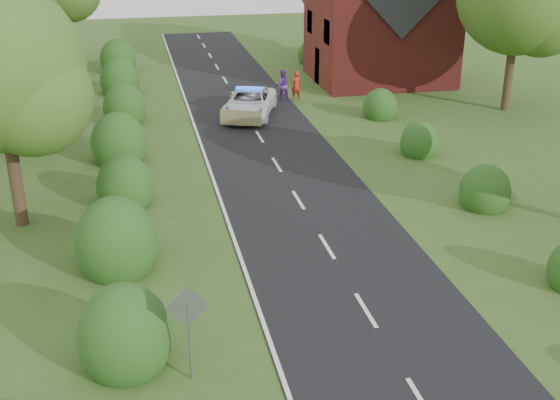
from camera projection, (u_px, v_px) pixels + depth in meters
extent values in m
cube|color=black|center=(282.00, 173.00, 29.33)|extent=(6.00, 70.00, 0.02)
cube|color=white|center=(366.00, 310.00, 19.43)|extent=(0.12, 1.80, 0.01)
cube|color=white|center=(327.00, 246.00, 23.03)|extent=(0.12, 1.80, 0.01)
cube|color=white|center=(298.00, 200.00, 26.63)|extent=(0.12, 1.80, 0.01)
cube|color=white|center=(277.00, 164.00, 30.23)|extent=(0.12, 1.80, 0.01)
cube|color=white|center=(260.00, 137.00, 33.83)|extent=(0.12, 1.80, 0.01)
cube|color=white|center=(246.00, 114.00, 37.43)|extent=(0.12, 1.80, 0.01)
cube|color=white|center=(235.00, 96.00, 41.03)|extent=(0.12, 1.80, 0.01)
cube|color=white|center=(225.00, 80.00, 44.62)|extent=(0.12, 1.80, 0.01)
cube|color=white|center=(217.00, 67.00, 48.22)|extent=(0.12, 1.80, 0.01)
cube|color=white|center=(210.00, 55.00, 51.82)|extent=(0.12, 1.80, 0.01)
cube|color=white|center=(204.00, 45.00, 55.42)|extent=(0.12, 1.80, 0.01)
cube|color=white|center=(199.00, 37.00, 59.02)|extent=(0.12, 1.80, 0.01)
cube|color=white|center=(213.00, 178.00, 28.77)|extent=(0.12, 70.00, 0.01)
ellipsoid|color=#27481C|center=(125.00, 336.00, 16.99)|extent=(2.30, 2.41, 2.70)
ellipsoid|color=#27481C|center=(116.00, 244.00, 21.42)|extent=(2.50, 2.62, 3.00)
ellipsoid|color=#27481C|center=(125.00, 187.00, 26.03)|extent=(2.10, 2.20, 2.50)
ellipsoid|color=#27481C|center=(119.00, 144.00, 30.46)|extent=(2.40, 2.52, 2.80)
ellipsoid|color=#27481C|center=(125.00, 108.00, 35.94)|extent=(2.20, 2.31, 2.60)
ellipsoid|color=#27481C|center=(120.00, 81.00, 41.29)|extent=(2.30, 2.41, 2.70)
ellipsoid|color=#27481C|center=(118.00, 60.00, 46.66)|extent=(2.40, 2.52, 2.80)
ellipsoid|color=#27481C|center=(485.00, 192.00, 25.89)|extent=(1.90, 2.00, 2.10)
ellipsoid|color=#27481C|center=(419.00, 143.00, 31.28)|extent=(1.70, 1.78, 2.00)
ellipsoid|color=#27481C|center=(380.00, 107.00, 36.74)|extent=(1.80, 1.89, 2.00)
ellipsoid|color=#27481C|center=(310.00, 55.00, 49.30)|extent=(1.70, 1.78, 2.00)
cylinder|color=#332316|center=(14.00, 171.00, 23.93)|extent=(0.44, 0.44, 3.96)
sphere|color=#557626|center=(32.00, 97.00, 22.56)|extent=(3.92, 3.92, 3.92)
cylinder|color=#332316|center=(3.00, 114.00, 30.88)|extent=(0.44, 0.44, 3.74)
sphere|color=#557626|center=(16.00, 57.00, 29.57)|extent=(3.92, 3.92, 3.92)
cylinder|color=#332316|center=(59.00, 32.00, 48.99)|extent=(0.44, 0.44, 4.18)
cylinder|color=#332316|center=(509.00, 70.00, 37.48)|extent=(0.44, 0.44, 4.40)
sphere|color=#557626|center=(543.00, 13.00, 35.95)|extent=(4.48, 4.48, 4.48)
cylinder|color=#332316|center=(335.00, 29.00, 51.00)|extent=(0.44, 0.44, 3.96)
cylinder|color=gray|center=(190.00, 340.00, 16.24)|extent=(0.08, 0.08, 2.20)
cube|color=gray|center=(188.00, 306.00, 15.89)|extent=(1.06, 0.04, 1.06)
cube|color=maroon|center=(380.00, 37.00, 43.60)|extent=(8.00, 7.00, 5.50)
imported|color=silver|center=(250.00, 103.00, 36.95)|extent=(3.88, 5.53, 1.40)
cube|color=yellow|center=(241.00, 118.00, 34.65)|extent=(1.99, 0.76, 0.77)
cube|color=blue|center=(249.00, 88.00, 36.64)|extent=(1.41, 0.73, 0.14)
imported|color=#AF2818|center=(296.00, 86.00, 39.86)|extent=(0.65, 0.46, 1.68)
imported|color=#572C7F|center=(282.00, 85.00, 39.74)|extent=(0.89, 0.69, 1.81)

